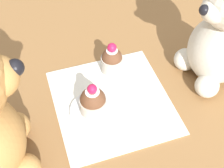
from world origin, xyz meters
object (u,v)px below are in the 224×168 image
object	(u,v)px
saucer_plate	(94,110)
teddy_bear_cream	(221,35)
cupcake_near_tan_bear	(93,101)
cupcake_near_cream_bear	(112,60)

from	to	relation	value
saucer_plate	teddy_bear_cream	bearing A→B (deg)	94.22
cupcake_near_tan_bear	cupcake_near_cream_bear	bearing A→B (deg)	144.44
cupcake_near_cream_bear	saucer_plate	xyz separation A→B (m)	(0.10, -0.07, -0.03)
teddy_bear_cream	saucer_plate	distance (m)	0.29
cupcake_near_cream_bear	saucer_plate	world-z (taller)	cupcake_near_cream_bear
teddy_bear_cream	saucer_plate	bearing A→B (deg)	-90.65
saucer_plate	cupcake_near_tan_bear	xyz separation A→B (m)	(-0.00, 0.00, 0.03)
cupcake_near_cream_bear	cupcake_near_tan_bear	distance (m)	0.12
saucer_plate	cupcake_near_tan_bear	distance (m)	0.03
teddy_bear_cream	saucer_plate	size ratio (longest dim) A/B	2.66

